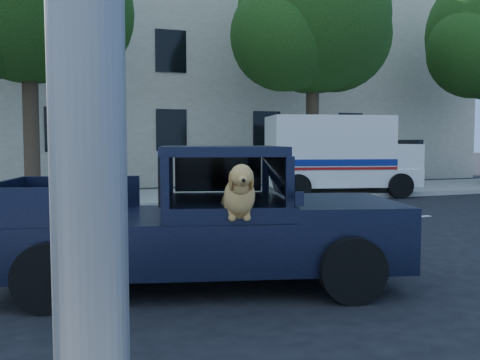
{
  "coord_description": "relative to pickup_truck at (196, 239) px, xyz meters",
  "views": [
    {
      "loc": [
        -3.88,
        -6.72,
        1.77
      ],
      "look_at": [
        -1.65,
        -0.87,
        1.32
      ],
      "focal_mm": 40.0,
      "sensor_mm": 36.0,
      "label": 1
    }
  ],
  "objects": [
    {
      "name": "far_sidewalk",
      "position": [
        2.08,
        9.67,
        -0.5
      ],
      "size": [
        60.0,
        4.0,
        0.15
      ],
      "primitive_type": "cube",
      "color": "gray",
      "rests_on": "ground"
    },
    {
      "name": "lane_stripes",
      "position": [
        4.08,
        3.87,
        -0.57
      ],
      "size": [
        21.6,
        0.14,
        0.01
      ],
      "primitive_type": null,
      "color": "silver",
      "rests_on": "ground"
    },
    {
      "name": "ground",
      "position": [
        2.08,
        0.47,
        -0.58
      ],
      "size": [
        120.0,
        120.0,
        0.0
      ],
      "primitive_type": "plane",
      "color": "black",
      "rests_on": "ground"
    },
    {
      "name": "mail_truck",
      "position": [
        7.35,
        8.85,
        0.55
      ],
      "size": [
        5.08,
        3.32,
        2.57
      ],
      "rotation": [
        0.0,
        0.0,
        -0.24
      ],
      "color": "silver",
      "rests_on": "ground"
    },
    {
      "name": "pickup_truck",
      "position": [
        0.0,
        0.0,
        0.0
      ],
      "size": [
        5.1,
        3.07,
        1.71
      ],
      "rotation": [
        0.0,
        0.0,
        -0.26
      ],
      "color": "black",
      "rests_on": "ground"
    },
    {
      "name": "street_tree_left",
      "position": [
        -1.89,
        10.09,
        5.13
      ],
      "size": [
        6.0,
        5.2,
        8.6
      ],
      "color": "#332619",
      "rests_on": "ground"
    },
    {
      "name": "building_main",
      "position": [
        5.08,
        16.97,
        3.92
      ],
      "size": [
        26.0,
        6.0,
        9.0
      ],
      "primitive_type": "cube",
      "color": "beige",
      "rests_on": "ground"
    },
    {
      "name": "street_tree_mid",
      "position": [
        7.11,
        10.09,
        5.13
      ],
      "size": [
        6.0,
        5.2,
        8.6
      ],
      "color": "#332619",
      "rests_on": "ground"
    }
  ]
}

